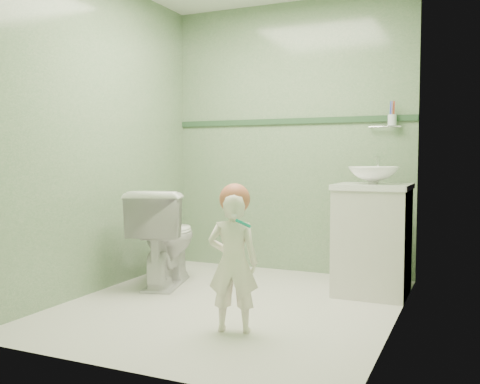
% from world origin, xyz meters
% --- Properties ---
extents(ground, '(2.50, 2.50, 0.00)m').
position_xyz_m(ground, '(0.00, 0.00, 0.00)').
color(ground, silver).
rests_on(ground, ground).
extents(room_shell, '(2.50, 2.54, 2.40)m').
position_xyz_m(room_shell, '(0.00, 0.00, 1.20)').
color(room_shell, gray).
rests_on(room_shell, ground).
extents(trim_stripe, '(2.20, 0.02, 0.05)m').
position_xyz_m(trim_stripe, '(0.00, 1.24, 1.35)').
color(trim_stripe, '#2D4F31').
rests_on(trim_stripe, room_shell).
extents(vanity, '(0.52, 0.50, 0.80)m').
position_xyz_m(vanity, '(0.84, 0.70, 0.40)').
color(vanity, beige).
rests_on(vanity, ground).
extents(counter, '(0.54, 0.52, 0.04)m').
position_xyz_m(counter, '(0.84, 0.70, 0.81)').
color(counter, white).
rests_on(counter, vanity).
extents(basin, '(0.37, 0.37, 0.13)m').
position_xyz_m(basin, '(0.84, 0.70, 0.89)').
color(basin, white).
rests_on(basin, counter).
extents(faucet, '(0.03, 0.13, 0.18)m').
position_xyz_m(faucet, '(0.84, 0.89, 0.97)').
color(faucet, silver).
rests_on(faucet, counter).
extents(cup_holder, '(0.26, 0.07, 0.21)m').
position_xyz_m(cup_holder, '(0.89, 1.18, 1.33)').
color(cup_holder, silver).
rests_on(cup_holder, room_shell).
extents(toilet, '(0.62, 0.85, 0.77)m').
position_xyz_m(toilet, '(-0.74, 0.32, 0.39)').
color(toilet, white).
rests_on(toilet, ground).
extents(toddler, '(0.34, 0.27, 0.82)m').
position_xyz_m(toddler, '(0.25, -0.50, 0.41)').
color(toddler, white).
rests_on(toddler, ground).
extents(hair_cap, '(0.18, 0.18, 0.18)m').
position_xyz_m(hair_cap, '(0.25, -0.48, 0.78)').
color(hair_cap, '#C26445').
rests_on(hair_cap, toddler).
extents(teal_toothbrush, '(0.11, 0.14, 0.08)m').
position_xyz_m(teal_toothbrush, '(0.35, -0.60, 0.66)').
color(teal_toothbrush, '#038B70').
rests_on(teal_toothbrush, toddler).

